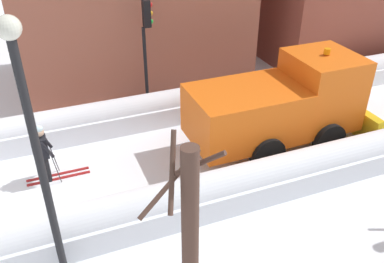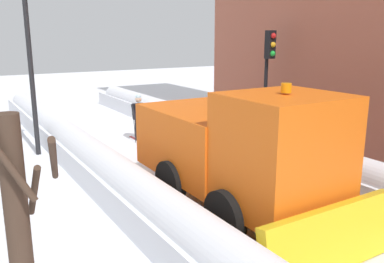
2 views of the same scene
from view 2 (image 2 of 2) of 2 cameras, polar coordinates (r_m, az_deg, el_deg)
The scene contains 8 objects.
ground_plane at distance 8.80m, azimuth 15.23°, elevation -14.07°, with size 80.00×80.00×0.00m, color white.
snowbank_left at distance 10.42m, azimuth 24.93°, elevation -7.34°, with size 1.10×36.00×1.15m.
snowbank_right at distance 7.13m, azimuth 1.06°, elevation -15.76°, with size 1.10×36.00×1.13m.
plow_truck at distance 9.18m, azimuth 6.53°, elevation -2.58°, with size 3.20×5.98×3.12m.
skier at distance 15.81m, azimuth -7.47°, elevation 2.36°, with size 0.62×1.80×1.81m.
traffic_light_pole at distance 13.78m, azimuth 10.66°, elevation 8.67°, with size 0.28×0.42×4.14m.
street_lamp at distance 14.43m, azimuth -21.89°, elevation 11.02°, with size 0.40×0.40×5.82m.
bare_tree_mid at distance 5.41m, azimuth -22.88°, elevation -13.29°, with size 1.05×1.33×3.26m.
Camera 2 is at (5.83, 15.25, 3.98)m, focal length 38.06 mm.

